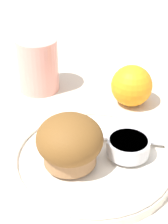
{
  "coord_description": "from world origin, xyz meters",
  "views": [
    {
      "loc": [
        0.06,
        -0.41,
        0.35
      ],
      "look_at": [
        -0.01,
        0.03,
        0.06
      ],
      "focal_mm": 60.0,
      "sensor_mm": 36.0,
      "label": 1
    }
  ],
  "objects_px": {
    "butter_knife": "(101,135)",
    "orange_fruit": "(132,86)",
    "juice_glass": "(38,65)",
    "muffin": "(70,142)"
  },
  "relations": [
    {
      "from": "butter_knife",
      "to": "orange_fruit",
      "type": "distance_m",
      "value": 0.13
    },
    {
      "from": "orange_fruit",
      "to": "juice_glass",
      "type": "xyz_separation_m",
      "value": [
        -0.17,
        0.03,
        0.01
      ]
    },
    {
      "from": "muffin",
      "to": "butter_knife",
      "type": "height_order",
      "value": "muffin"
    },
    {
      "from": "butter_knife",
      "to": "juice_glass",
      "type": "xyz_separation_m",
      "value": [
        -0.13,
        0.16,
        0.03
      ]
    },
    {
      "from": "juice_glass",
      "to": "orange_fruit",
      "type": "bearing_deg",
      "value": -9.48
    },
    {
      "from": "muffin",
      "to": "orange_fruit",
      "type": "distance_m",
      "value": 0.2
    },
    {
      "from": "butter_knife",
      "to": "orange_fruit",
      "type": "xyz_separation_m",
      "value": [
        0.04,
        0.13,
        0.01
      ]
    },
    {
      "from": "butter_knife",
      "to": "muffin",
      "type": "bearing_deg",
      "value": -119.46
    },
    {
      "from": "butter_knife",
      "to": "orange_fruit",
      "type": "bearing_deg",
      "value": 74.52
    },
    {
      "from": "muffin",
      "to": "juice_glass",
      "type": "distance_m",
      "value": 0.24
    }
  ]
}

